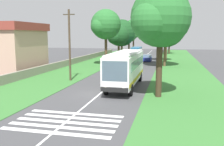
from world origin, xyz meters
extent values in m
plane|color=#424244|center=(0.00, 0.00, 0.00)|extent=(160.00, 160.00, 0.00)
cube|color=#387533|center=(15.00, 8.20, 0.02)|extent=(120.00, 8.00, 0.04)
cube|color=#387533|center=(15.00, -8.20, 0.02)|extent=(120.00, 8.00, 0.04)
cube|color=silver|center=(15.00, 0.00, 0.00)|extent=(110.00, 0.16, 0.01)
cube|color=white|center=(4.08, -1.80, 2.10)|extent=(11.00, 2.50, 2.90)
cube|color=slate|center=(4.38, -1.80, 2.62)|extent=(9.68, 2.54, 0.85)
cube|color=slate|center=(-1.38, -1.80, 2.45)|extent=(0.08, 2.20, 1.74)
cube|color=#B29E19|center=(4.08, -1.80, 1.10)|extent=(10.78, 2.53, 0.36)
cube|color=white|center=(4.08, -1.80, 3.64)|extent=(10.56, 2.30, 0.18)
cube|color=black|center=(-1.50, -1.80, 0.87)|extent=(0.16, 2.40, 0.40)
sphere|color=#F2EDCC|center=(-1.44, -1.00, 1.00)|extent=(0.24, 0.24, 0.24)
sphere|color=#F2EDCC|center=(-1.44, -2.60, 1.00)|extent=(0.24, 0.24, 0.24)
cylinder|color=black|center=(0.18, -0.65, 0.55)|extent=(1.10, 0.32, 1.10)
cylinder|color=black|center=(7.58, -0.65, 0.55)|extent=(1.10, 0.32, 1.10)
cylinder|color=black|center=(0.18, -2.95, 0.55)|extent=(1.10, 0.32, 1.10)
cylinder|color=black|center=(7.58, -2.95, 0.55)|extent=(1.10, 0.32, 1.10)
cube|color=silver|center=(-9.43, 0.00, 0.00)|extent=(0.45, 6.80, 0.01)
cube|color=silver|center=(-8.53, 0.00, 0.00)|extent=(0.45, 6.80, 0.01)
cube|color=silver|center=(-7.63, 0.00, 0.00)|extent=(0.45, 6.80, 0.01)
cube|color=silver|center=(-6.73, 0.00, 0.00)|extent=(0.45, 6.80, 0.01)
cube|color=silver|center=(-5.83, 0.00, 0.00)|extent=(0.45, 6.80, 0.01)
cube|color=gold|center=(24.15, 1.80, 0.53)|extent=(4.30, 1.75, 0.70)
cube|color=slate|center=(24.05, 1.80, 1.15)|extent=(2.00, 1.61, 0.55)
cylinder|color=black|center=(22.80, 2.58, 0.32)|extent=(0.64, 0.22, 0.64)
cylinder|color=black|center=(25.50, 2.58, 0.32)|extent=(0.64, 0.22, 0.64)
cylinder|color=black|center=(22.80, 1.02, 0.32)|extent=(0.64, 0.22, 0.64)
cylinder|color=black|center=(25.50, 1.02, 0.32)|extent=(0.64, 0.22, 0.64)
cube|color=navy|center=(31.18, -1.69, 0.53)|extent=(4.30, 1.75, 0.70)
cube|color=slate|center=(31.08, -1.69, 1.15)|extent=(2.00, 1.61, 0.55)
cylinder|color=black|center=(29.83, -0.91, 0.32)|extent=(0.64, 0.22, 0.64)
cylinder|color=black|center=(32.53, -0.91, 0.32)|extent=(0.64, 0.22, 0.64)
cylinder|color=black|center=(29.83, -2.47, 0.32)|extent=(0.64, 0.22, 0.64)
cylinder|color=black|center=(32.53, -2.47, 0.32)|extent=(0.64, 0.22, 0.64)
cube|color=teal|center=(40.62, 1.85, 1.48)|extent=(6.00, 2.10, 2.10)
cube|color=slate|center=(40.82, 1.85, 1.86)|extent=(5.04, 2.13, 0.70)
cube|color=slate|center=(37.65, 1.85, 1.69)|extent=(0.06, 1.76, 1.18)
cylinder|color=black|center=(38.72, 2.80, 0.38)|extent=(0.76, 0.24, 0.76)
cylinder|color=black|center=(42.52, 2.80, 0.38)|extent=(0.76, 0.24, 0.76)
cylinder|color=black|center=(38.72, 0.90, 0.38)|extent=(0.76, 0.24, 0.76)
cylinder|color=black|center=(42.52, 0.90, 0.38)|extent=(0.76, 0.24, 0.76)
cylinder|color=#3D2D1E|center=(61.55, 5.64, 2.96)|extent=(0.53, 0.53, 5.85)
sphere|color=#286B2D|center=(61.55, 5.64, 7.62)|extent=(6.30, 6.30, 6.30)
sphere|color=#286B2D|center=(63.44, 5.64, 7.15)|extent=(3.81, 3.81, 3.81)
sphere|color=#286B2D|center=(59.98, 6.58, 7.15)|extent=(3.69, 3.69, 3.69)
cylinder|color=brown|center=(43.20, 6.09, 2.10)|extent=(0.52, 0.52, 4.11)
sphere|color=#19471E|center=(43.20, 6.09, 6.07)|extent=(6.98, 6.98, 6.98)
sphere|color=#19471E|center=(45.30, 6.09, 5.55)|extent=(4.64, 4.64, 4.64)
sphere|color=#19471E|center=(41.46, 7.14, 5.55)|extent=(4.91, 4.91, 4.91)
cylinder|color=#4C3826|center=(22.73, 5.15, 2.98)|extent=(0.50, 0.50, 5.87)
sphere|color=#286B2D|center=(22.73, 5.15, 7.41)|extent=(5.46, 5.46, 5.46)
sphere|color=#286B2D|center=(24.37, 5.15, 7.00)|extent=(3.45, 3.45, 3.45)
sphere|color=#286B2D|center=(21.37, 5.97, 7.00)|extent=(3.10, 3.10, 3.10)
cylinder|color=#3D2D1E|center=(53.20, 5.80, 2.32)|extent=(0.50, 0.50, 4.56)
sphere|color=#337A38|center=(53.20, 5.80, 5.98)|extent=(5.00, 5.00, 5.00)
sphere|color=#337A38|center=(54.70, 5.80, 5.60)|extent=(3.20, 3.20, 3.20)
sphere|color=#337A38|center=(51.95, 6.55, 5.60)|extent=(3.72, 3.72, 3.72)
cylinder|color=brown|center=(33.93, 5.03, 2.08)|extent=(0.50, 0.50, 4.08)
sphere|color=#19471E|center=(33.93, 5.03, 5.43)|extent=(4.76, 4.76, 4.76)
sphere|color=#19471E|center=(35.36, 5.03, 5.08)|extent=(2.94, 2.94, 2.94)
sphere|color=#19471E|center=(32.74, 5.74, 5.08)|extent=(3.18, 3.18, 3.18)
cylinder|color=#4C3826|center=(31.76, -5.52, 3.48)|extent=(0.40, 0.40, 6.89)
sphere|color=#286B2D|center=(31.76, -5.52, 8.23)|extent=(4.73, 4.73, 4.73)
sphere|color=#286B2D|center=(33.18, -5.52, 7.87)|extent=(2.93, 2.93, 2.93)
sphere|color=#286B2D|center=(30.58, -4.81, 7.87)|extent=(2.84, 2.84, 2.84)
cylinder|color=#3D2D1E|center=(0.33, -5.43, 2.81)|extent=(0.54, 0.54, 5.54)
sphere|color=#286B2D|center=(0.33, -5.43, 7.00)|extent=(5.16, 5.16, 5.16)
sphere|color=#286B2D|center=(1.87, -5.43, 6.62)|extent=(3.69, 3.69, 3.69)
sphere|color=#286B2D|center=(-0.97, -4.66, 6.62)|extent=(3.20, 3.20, 3.20)
cylinder|color=brown|center=(23.21, -5.45, 2.50)|extent=(0.43, 0.43, 4.91)
sphere|color=#1E5623|center=(23.21, -5.45, 6.89)|extent=(7.05, 7.05, 7.05)
sphere|color=#1E5623|center=(25.33, -5.45, 6.36)|extent=(4.94, 4.94, 4.94)
sphere|color=#1E5623|center=(21.45, -4.39, 6.36)|extent=(3.94, 3.94, 3.94)
cylinder|color=#3D2D1E|center=(62.93, -5.02, 2.93)|extent=(0.37, 0.37, 5.78)
sphere|color=#1E5623|center=(62.93, -5.02, 7.25)|extent=(5.20, 5.20, 5.20)
sphere|color=#1E5623|center=(64.49, -5.02, 6.86)|extent=(3.34, 3.34, 3.34)
sphere|color=#1E5623|center=(61.63, -4.24, 6.86)|extent=(3.84, 3.84, 3.84)
cylinder|color=#3D2D1E|center=(53.93, -6.07, 2.09)|extent=(0.44, 0.44, 4.10)
sphere|color=#1E5623|center=(53.93, -6.07, 5.41)|extent=(4.63, 4.63, 4.63)
sphere|color=#1E5623|center=(55.32, -6.07, 5.07)|extent=(2.90, 2.90, 2.90)
sphere|color=#1E5623|center=(52.77, -5.38, 5.07)|extent=(3.39, 3.39, 3.39)
cylinder|color=#473828|center=(6.17, 5.37, 4.26)|extent=(0.24, 0.24, 8.44)
cube|color=#3D3326|center=(6.17, 5.37, 7.88)|extent=(0.12, 1.40, 0.12)
cube|color=gray|center=(20.00, 11.60, 0.58)|extent=(70.00, 0.40, 1.09)
cube|color=tan|center=(11.10, 17.03, 3.07)|extent=(8.94, 7.98, 6.14)
cube|color=brown|center=(11.10, 17.03, 6.70)|extent=(9.54, 8.58, 1.12)
camera|label=1|loc=(-21.82, -6.30, 5.48)|focal=40.06mm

